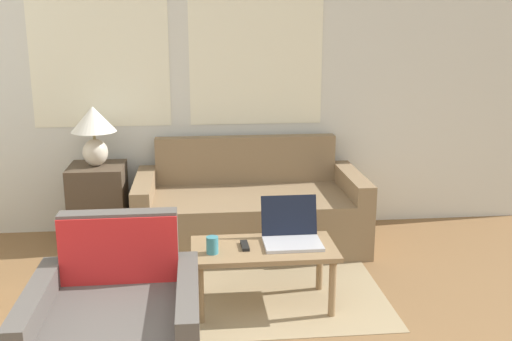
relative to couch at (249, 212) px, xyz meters
name	(u,v)px	position (x,y,z in m)	size (l,w,h in m)	color
wall_back	(189,75)	(-0.46, 0.45, 1.05)	(6.04, 0.06, 2.60)	silver
rug	(255,271)	(-0.01, -0.58, -0.26)	(1.61, 1.90, 0.01)	#9E8966
couch	(249,212)	(0.00, 0.00, 0.00)	(1.77, 0.86, 0.81)	#846B4C
armchair	(117,340)	(-0.81, -1.91, 0.01)	(0.79, 0.77, 0.82)	#514C47
side_table	(99,204)	(-1.20, 0.13, 0.06)	(0.43, 0.43, 0.64)	#4C3D2D
table_lamp	(94,128)	(-1.20, 0.13, 0.68)	(0.35, 0.35, 0.47)	beige
coffee_table	(264,254)	(-0.01, -1.10, 0.09)	(0.89, 0.47, 0.40)	#8E704C
laptop	(291,233)	(0.17, -1.03, 0.20)	(0.36, 0.33, 0.27)	#B7B7BC
cup_navy	(212,245)	(-0.33, -1.17, 0.19)	(0.07, 0.07, 0.10)	teal
tv_remote	(245,246)	(-0.13, -1.09, 0.15)	(0.05, 0.15, 0.02)	black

